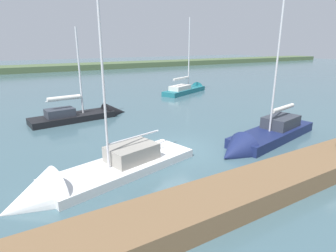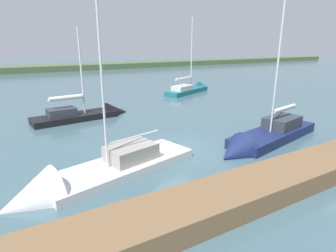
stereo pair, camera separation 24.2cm
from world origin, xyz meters
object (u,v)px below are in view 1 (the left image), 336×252
(sailboat_near_dock, at_px, (88,117))
(sailboat_far_left, at_px, (89,181))
(sailboat_mid_channel, at_px, (189,90))
(sailboat_far_right, at_px, (263,139))

(sailboat_near_dock, bearing_deg, sailboat_far_left, -111.40)
(sailboat_mid_channel, bearing_deg, sailboat_near_dock, 179.87)
(sailboat_far_right, distance_m, sailboat_near_dock, 13.18)
(sailboat_far_left, distance_m, sailboat_mid_channel, 23.54)
(sailboat_far_left, relative_size, sailboat_far_right, 0.90)
(sailboat_near_dock, xyz_separation_m, sailboat_mid_channel, (-13.83, -5.96, 0.12))
(sailboat_far_right, relative_size, sailboat_mid_channel, 1.13)
(sailboat_far_left, xyz_separation_m, sailboat_far_right, (-10.16, 0.32, 0.10))
(sailboat_far_right, bearing_deg, sailboat_mid_channel, -122.68)
(sailboat_far_left, height_order, sailboat_near_dock, sailboat_far_left)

